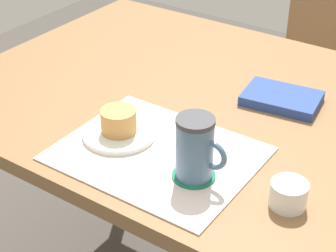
{
  "coord_description": "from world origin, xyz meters",
  "views": [
    {
      "loc": [
        0.62,
        -1.05,
        1.43
      ],
      "look_at": [
        0.05,
        -0.22,
        0.8
      ],
      "focal_mm": 60.0,
      "sensor_mm": 36.0,
      "label": 1
    }
  ],
  "objects": [
    {
      "name": "dining_table",
      "position": [
        0.0,
        0.0,
        0.68
      ],
      "size": [
        1.22,
        0.91,
        0.75
      ],
      "color": "brown",
      "rests_on": "ground_plane"
    },
    {
      "name": "wooden_chair",
      "position": [
        0.06,
        0.77,
        0.49
      ],
      "size": [
        0.45,
        0.45,
        0.9
      ],
      "rotation": [
        0.0,
        0.0,
        3.23
      ],
      "color": "#997047",
      "rests_on": "ground_plane"
    },
    {
      "name": "small_book",
      "position": [
        0.17,
        0.09,
        0.76
      ],
      "size": [
        0.19,
        0.15,
        0.02
      ],
      "primitive_type": "cube",
      "rotation": [
        0.0,
        0.0,
        0.13
      ],
      "color": "navy",
      "rests_on": "dining_table"
    },
    {
      "name": "coffee_mug",
      "position": [
        0.16,
        -0.29,
        0.83
      ],
      "size": [
        0.11,
        0.08,
        0.13
      ],
      "color": "slate",
      "rests_on": "coffee_coaster"
    },
    {
      "name": "placemat",
      "position": [
        0.05,
        -0.26,
        0.75
      ],
      "size": [
        0.41,
        0.32,
        0.0
      ],
      "primitive_type": "cube",
      "color": "silver",
      "rests_on": "dining_table"
    },
    {
      "name": "sugar_bowl",
      "position": [
        0.34,
        -0.26,
        0.78
      ],
      "size": [
        0.07,
        0.07,
        0.05
      ],
      "primitive_type": "cylinder",
      "color": "white",
      "rests_on": "dining_table"
    },
    {
      "name": "pastry_plate",
      "position": [
        -0.06,
        -0.26,
        0.76
      ],
      "size": [
        0.16,
        0.16,
        0.01
      ],
      "primitive_type": "cylinder",
      "color": "silver",
      "rests_on": "placemat"
    },
    {
      "name": "pastry",
      "position": [
        -0.06,
        -0.26,
        0.79
      ],
      "size": [
        0.08,
        0.08,
        0.05
      ],
      "primitive_type": "cylinder",
      "color": "tan",
      "rests_on": "pastry_plate"
    },
    {
      "name": "coffee_coaster",
      "position": [
        0.16,
        -0.29,
        0.76
      ],
      "size": [
        0.09,
        0.09,
        0.0
      ],
      "primitive_type": "cylinder",
      "color": "#196B4C",
      "rests_on": "placemat"
    }
  ]
}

